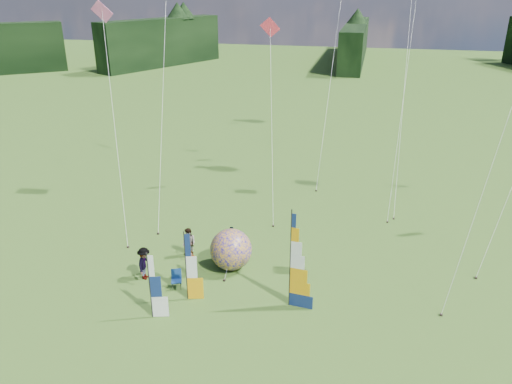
% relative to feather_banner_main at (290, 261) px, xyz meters
% --- Properties ---
extents(ground, '(220.00, 220.00, 0.00)m').
position_rel_feather_banner_main_xyz_m(ground, '(-0.93, -2.95, -2.53)').
color(ground, '#567F32').
rests_on(ground, ground).
extents(treeline_ring, '(210.00, 210.00, 8.00)m').
position_rel_feather_banner_main_xyz_m(treeline_ring, '(-0.93, -2.95, 1.47)').
color(treeline_ring, black).
rests_on(treeline_ring, ground).
extents(feather_banner_main, '(1.37, 0.25, 5.06)m').
position_rel_feather_banner_main_xyz_m(feather_banner_main, '(0.00, 0.00, 0.00)').
color(feather_banner_main, navy).
rests_on(feather_banner_main, ground).
extents(side_banner_left, '(1.02, 0.35, 3.72)m').
position_rel_feather_banner_main_xyz_m(side_banner_left, '(-5.09, -0.67, -0.67)').
color(side_banner_left, orange).
rests_on(side_banner_left, ground).
extents(side_banner_far, '(0.99, 0.36, 3.39)m').
position_rel_feather_banner_main_xyz_m(side_banner_far, '(-6.22, -2.44, -0.83)').
color(side_banner_far, white).
rests_on(side_banner_far, ground).
extents(bol_inflatable, '(3.10, 3.10, 2.34)m').
position_rel_feather_banner_main_xyz_m(bol_inflatable, '(-3.74, 2.73, -1.36)').
color(bol_inflatable, '#050388').
rests_on(bol_inflatable, ground).
extents(spectator_a, '(0.67, 0.60, 1.54)m').
position_rel_feather_banner_main_xyz_m(spectator_a, '(-5.61, 1.43, -1.76)').
color(spectator_a, '#66594C').
rests_on(spectator_a, ground).
extents(spectator_b, '(0.98, 0.79, 1.81)m').
position_rel_feather_banner_main_xyz_m(spectator_b, '(-6.45, 3.35, -1.62)').
color(spectator_b, '#66594C').
rests_on(spectator_b, ground).
extents(spectator_c, '(0.51, 1.22, 1.85)m').
position_rel_feather_banner_main_xyz_m(spectator_c, '(-7.98, 0.64, -1.60)').
color(spectator_c, '#66594C').
rests_on(spectator_c, ground).
extents(spectator_d, '(1.05, 0.65, 1.67)m').
position_rel_feather_banner_main_xyz_m(spectator_d, '(-4.17, 4.41, -1.69)').
color(spectator_d, '#66594C').
rests_on(spectator_d, ground).
extents(camp_chair, '(0.74, 0.74, 1.00)m').
position_rel_feather_banner_main_xyz_m(camp_chair, '(-5.99, 0.14, -2.03)').
color(camp_chair, navy).
rests_on(camp_chair, ground).
extents(kite_whale, '(7.97, 15.87, 22.04)m').
position_rel_feather_banner_main_xyz_m(kite_whale, '(5.32, 17.41, 8.49)').
color(kite_whale, black).
rests_on(kite_whale, ground).
extents(kite_rainbow_delta, '(10.01, 13.81, 16.99)m').
position_rel_feather_banner_main_xyz_m(kite_rainbow_delta, '(-10.29, 9.81, 5.96)').
color(kite_rainbow_delta, '#E21E44').
rests_on(kite_rainbow_delta, ground).
extents(kite_parafoil, '(9.01, 11.50, 18.77)m').
position_rel_feather_banner_main_xyz_m(kite_parafoil, '(9.36, 4.30, 6.86)').
color(kite_parafoil, red).
rests_on(kite_parafoil, ground).
extents(small_kite_red, '(7.86, 11.16, 13.06)m').
position_rel_feather_banner_main_xyz_m(small_kite_red, '(-3.40, 12.20, 4.00)').
color(small_kite_red, '#EB354A').
rests_on(small_kite_red, ground).
extents(small_kite_orange, '(7.12, 10.89, 17.56)m').
position_rel_feather_banner_main_xyz_m(small_kite_orange, '(5.24, 14.31, 6.25)').
color(small_kite_orange, orange).
rests_on(small_kite_orange, ground).
extents(small_kite_pink, '(6.72, 9.34, 14.31)m').
position_rel_feather_banner_main_xyz_m(small_kite_pink, '(-12.24, 6.72, 4.63)').
color(small_kite_pink, pink).
rests_on(small_kite_pink, ground).
extents(small_kite_green, '(6.10, 11.96, 17.22)m').
position_rel_feather_banner_main_xyz_m(small_kite_green, '(-0.12, 19.59, 6.08)').
color(small_kite_green, green).
rests_on(small_kite_green, ground).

